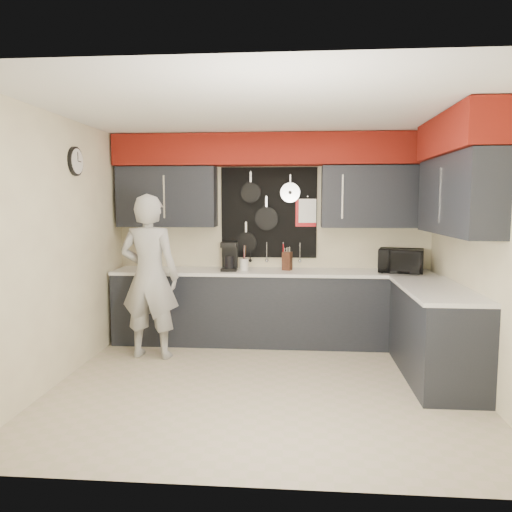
# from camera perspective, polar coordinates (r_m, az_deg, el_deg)

# --- Properties ---
(ground) EXTENTS (4.00, 4.00, 0.00)m
(ground) POSITION_cam_1_polar(r_m,az_deg,el_deg) (4.98, 0.87, -14.50)
(ground) COLOR #BFAE95
(ground) RESTS_ON ground
(back_wall_assembly) EXTENTS (4.00, 0.36, 2.60)m
(back_wall_assembly) POSITION_cam_1_polar(r_m,az_deg,el_deg) (6.26, 1.98, 8.46)
(back_wall_assembly) COLOR #F1E7BA
(back_wall_assembly) RESTS_ON ground
(right_wall_assembly) EXTENTS (0.36, 3.50, 2.60)m
(right_wall_assembly) POSITION_cam_1_polar(r_m,az_deg,el_deg) (5.16, 22.34, 7.74)
(right_wall_assembly) COLOR #F1E7BA
(right_wall_assembly) RESTS_ON ground
(left_wall_assembly) EXTENTS (0.05, 3.50, 2.60)m
(left_wall_assembly) POSITION_cam_1_polar(r_m,az_deg,el_deg) (5.22, -21.49, 1.07)
(left_wall_assembly) COLOR #F1E7BA
(left_wall_assembly) RESTS_ON ground
(base_cabinets) EXTENTS (3.95, 2.20, 0.92)m
(base_cabinets) POSITION_cam_1_polar(r_m,az_deg,el_deg) (5.93, 6.38, -6.54)
(base_cabinets) COLOR black
(base_cabinets) RESTS_ON ground
(microwave) EXTENTS (0.58, 0.46, 0.28)m
(microwave) POSITION_cam_1_polar(r_m,az_deg,el_deg) (6.21, 16.22, -0.52)
(microwave) COLOR black
(microwave) RESTS_ON base_cabinets
(knife_block) EXTENTS (0.13, 0.13, 0.23)m
(knife_block) POSITION_cam_1_polar(r_m,az_deg,el_deg) (6.19, 3.58, -0.57)
(knife_block) COLOR #321D10
(knife_block) RESTS_ON base_cabinets
(utensil_crock) EXTENTS (0.11, 0.11, 0.14)m
(utensil_crock) POSITION_cam_1_polar(r_m,az_deg,el_deg) (6.18, -1.38, -0.97)
(utensil_crock) COLOR silver
(utensil_crock) RESTS_ON base_cabinets
(coffee_maker) EXTENTS (0.20, 0.25, 0.35)m
(coffee_maker) POSITION_cam_1_polar(r_m,az_deg,el_deg) (6.16, -3.06, 0.05)
(coffee_maker) COLOR black
(coffee_maker) RESTS_ON base_cabinets
(person) EXTENTS (0.71, 0.50, 1.85)m
(person) POSITION_cam_1_polar(r_m,az_deg,el_deg) (5.74, -12.07, -2.32)
(person) COLOR #A4A4A2
(person) RESTS_ON ground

